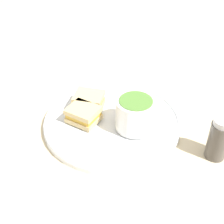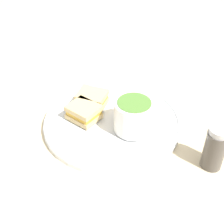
{
  "view_description": "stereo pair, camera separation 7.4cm",
  "coord_description": "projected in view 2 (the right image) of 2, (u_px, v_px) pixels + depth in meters",
  "views": [
    {
      "loc": [
        0.04,
        -0.58,
        0.5
      ],
      "look_at": [
        0.0,
        0.0,
        0.04
      ],
      "focal_mm": 50.0,
      "sensor_mm": 36.0,
      "label": 1
    },
    {
      "loc": [
        0.11,
        -0.57,
        0.5
      ],
      "look_at": [
        0.0,
        0.0,
        0.04
      ],
      "focal_mm": 50.0,
      "sensor_mm": 36.0,
      "label": 2
    }
  ],
  "objects": [
    {
      "name": "salt_shaker",
      "position": [
        215.0,
        148.0,
        0.63
      ],
      "size": [
        0.04,
        0.04,
        0.1
      ],
      "color": "#4C4742",
      "rests_on": "ground_plane"
    },
    {
      "name": "ground_plane",
      "position": [
        112.0,
        124.0,
        0.77
      ],
      "size": [
        2.4,
        2.4,
        0.0
      ],
      "primitive_type": "plane",
      "color": "beige"
    },
    {
      "name": "plate",
      "position": [
        112.0,
        122.0,
        0.76
      ],
      "size": [
        0.33,
        0.33,
        0.02
      ],
      "color": "white",
      "rests_on": "ground_plane"
    },
    {
      "name": "sandwich_half_near",
      "position": [
        92.0,
        99.0,
        0.79
      ],
      "size": [
        0.08,
        0.07,
        0.04
      ],
      "rotation": [
        0.0,
        0.0,
        2.98
      ],
      "color": "#DBBC7F",
      "rests_on": "plate"
    },
    {
      "name": "soup_bowl",
      "position": [
        134.0,
        116.0,
        0.71
      ],
      "size": [
        0.09,
        0.09,
        0.08
      ],
      "color": "white",
      "rests_on": "plate"
    },
    {
      "name": "sandwich_half_far",
      "position": [
        84.0,
        112.0,
        0.75
      ],
      "size": [
        0.09,
        0.09,
        0.04
      ],
      "rotation": [
        0.0,
        0.0,
        2.67
      ],
      "color": "#DBBC7F",
      "rests_on": "plate"
    },
    {
      "name": "spoon",
      "position": [
        131.0,
        101.0,
        0.81
      ],
      "size": [
        0.1,
        0.11,
        0.01
      ],
      "rotation": [
        0.0,
        0.0,
        8.57
      ],
      "color": "silver",
      "rests_on": "plate"
    }
  ]
}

